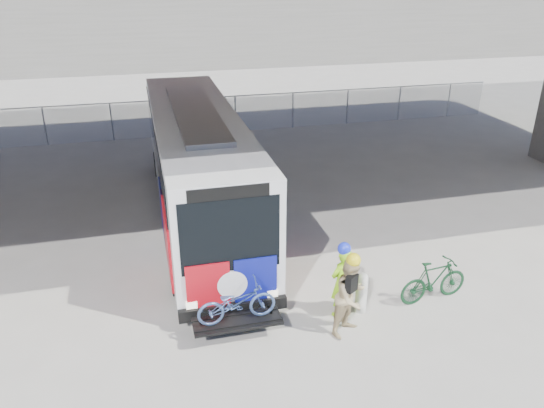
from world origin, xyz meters
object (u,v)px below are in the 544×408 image
object	(u,v)px
bollard	(362,291)
cyclist_hivis	(342,281)
bike_parked	(434,281)
cyclist_tan	(351,296)
bus	(197,157)

from	to	relation	value
bollard	cyclist_hivis	xyz separation A→B (m)	(-0.52, 0.00, 0.37)
cyclist_hivis	bike_parked	size ratio (longest dim) A/B	1.04
bollard	cyclist_hivis	world-z (taller)	cyclist_hivis
bollard	bike_parked	distance (m)	1.94
bollard	cyclist_tan	bearing A→B (deg)	-130.67
bus	cyclist_hivis	world-z (taller)	bus
bollard	cyclist_tan	world-z (taller)	cyclist_tan
cyclist_hivis	cyclist_tan	distance (m)	0.66
cyclist_hivis	cyclist_tan	size ratio (longest dim) A/B	0.96
bollard	bike_parked	xyz separation A→B (m)	(1.94, 0.00, -0.01)
cyclist_tan	cyclist_hivis	bearing A→B (deg)	53.34
cyclist_hivis	bike_parked	xyz separation A→B (m)	(2.46, 0.00, -0.38)
bollard	bike_parked	world-z (taller)	bike_parked
bus	cyclist_hivis	xyz separation A→B (m)	(2.59, -6.32, -1.16)
cyclist_hivis	bike_parked	distance (m)	2.49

